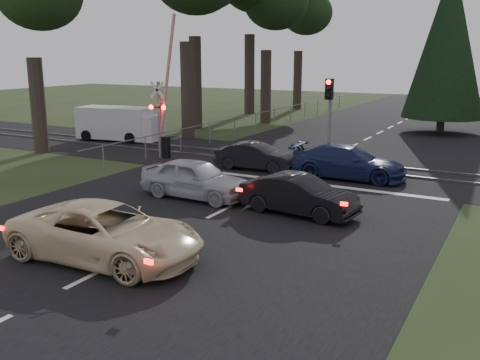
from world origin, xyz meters
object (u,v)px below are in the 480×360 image
Objects in this scene: crossing_signal at (163,117)px; traffic_signal_center at (329,109)px; blue_sedan at (348,162)px; dark_car_far at (256,157)px; silver_car at (196,179)px; dark_hatchback at (299,195)px; white_van at (121,124)px; cream_coupe at (106,233)px.

crossing_signal reaches higher than traffic_signal_center.
blue_sedan is 4.20m from dark_car_far.
silver_car is 1.14× the size of dark_car_far.
dark_hatchback is 7.04m from dark_car_far.
traffic_signal_center reaches higher than silver_car.
blue_sedan is 0.89× the size of white_van.
cream_coupe is 1.40× the size of dark_car_far.
white_van is (-13.92, 2.49, -1.79)m from traffic_signal_center.
white_van is (-12.53, 15.14, 0.30)m from cream_coupe.
dark_car_far is 0.68× the size of white_van.
white_van is at bearing 36.92° from cream_coupe.
blue_sedan is at bearing -90.07° from dark_car_far.
silver_car is (5.57, -5.62, -1.34)m from crossing_signal.
crossing_signal reaches higher than dark_car_far.
crossing_signal is at bearing 46.64° from silver_car.
silver_car is (-4.10, 0.12, 0.07)m from dark_hatchback.
cream_coupe is 6.28m from silver_car.
cream_coupe is at bearing -176.49° from dark_car_far.
crossing_signal is 1.35× the size of cream_coupe.
dark_hatchback is 0.81× the size of blue_sedan.
traffic_signal_center is 0.80× the size of cream_coupe.
blue_sedan is at bearing -21.80° from white_van.
traffic_signal_center is 7.12m from dark_hatchback.
traffic_signal_center is 0.98× the size of silver_car.
dark_hatchback is at bearing -27.55° from cream_coupe.
dark_hatchback is at bearing -78.12° from traffic_signal_center.
white_van reaches higher than silver_car.
crossing_signal is 8.03m from silver_car.
crossing_signal is 1.45× the size of blue_sedan.
crossing_signal is 1.80× the size of dark_hatchback.
silver_car is 6.91m from blue_sedan.
dark_car_far is (-0.27, 5.39, -0.11)m from silver_car.
traffic_signal_center is at bearing -19.65° from white_van.
dark_car_far is at bearing 4.76° from silver_car.
cream_coupe is 11.64m from dark_car_far.
blue_sedan is at bearing -15.09° from cream_coupe.
traffic_signal_center is 2.56m from blue_sedan.
traffic_signal_center is at bearing 17.45° from dark_hatchback.
dark_hatchback is at bearing -40.29° from white_van.
silver_car is 0.78× the size of white_van.
cream_coupe is 1.33× the size of dark_hatchback.
white_van is at bearing 64.80° from dark_hatchback.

